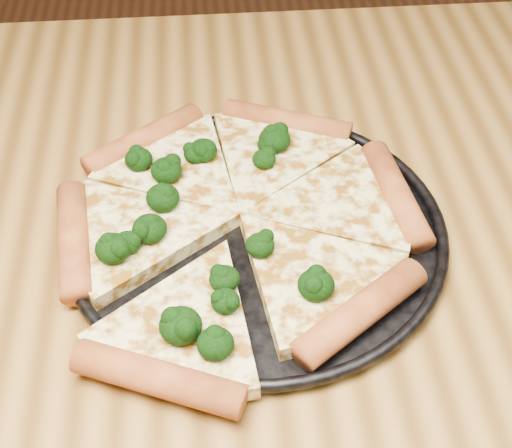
{
  "coord_description": "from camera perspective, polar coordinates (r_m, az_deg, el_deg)",
  "views": [
    {
      "loc": [
        0.06,
        -0.44,
        1.24
      ],
      "look_at": [
        0.1,
        0.04,
        0.77
      ],
      "focal_mm": 53.19,
      "sensor_mm": 36.0,
      "label": 1
    }
  ],
  "objects": [
    {
      "name": "pizza",
      "position": [
        0.68,
        -1.39,
        0.27
      ],
      "size": [
        0.34,
        0.38,
        0.03
      ],
      "rotation": [
        0.0,
        0.0,
        -0.41
      ],
      "color": "#E8E18E",
      "rests_on": "pizza_pan"
    },
    {
      "name": "broccoli_florets",
      "position": [
        0.66,
        -4.12,
        0.18
      ],
      "size": [
        0.2,
        0.27,
        0.03
      ],
      "color": "black",
      "rests_on": "pizza"
    },
    {
      "name": "pizza_pan",
      "position": [
        0.68,
        0.0,
        -0.5
      ],
      "size": [
        0.34,
        0.34,
        0.02
      ],
      "color": "black",
      "rests_on": "dining_table"
    },
    {
      "name": "dining_table",
      "position": [
        0.73,
        -7.85,
        -8.93
      ],
      "size": [
        1.2,
        0.9,
        0.75
      ],
      "color": "olive",
      "rests_on": "ground"
    }
  ]
}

